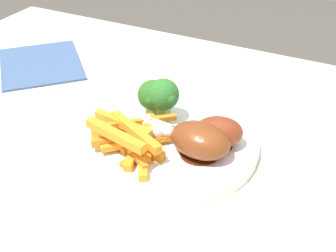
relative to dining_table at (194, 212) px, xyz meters
name	(u,v)px	position (x,y,z in m)	size (l,w,h in m)	color
dining_table	(194,212)	(0.00, 0.00, 0.00)	(1.18, 0.71, 0.72)	beige
dinner_plate	(168,142)	(0.04, 0.00, 0.11)	(0.25, 0.25, 0.01)	white
broccoli_floret_front	(164,96)	(0.07, -0.04, 0.16)	(0.05, 0.05, 0.06)	#91B74A
broccoli_floret_middle	(154,97)	(0.09, -0.04, 0.15)	(0.05, 0.05, 0.06)	#8FB047
carrot_fries_pile	(133,139)	(0.07, 0.04, 0.13)	(0.12, 0.12, 0.04)	orange
chicken_drumstick_near	(213,132)	(-0.02, -0.01, 0.14)	(0.12, 0.07, 0.04)	#561C0F
chicken_drumstick_far	(197,139)	(0.00, 0.01, 0.14)	(0.14, 0.06, 0.04)	#53200E
napkin	(41,64)	(0.36, -0.12, 0.11)	(0.17, 0.14, 0.00)	#3D5684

